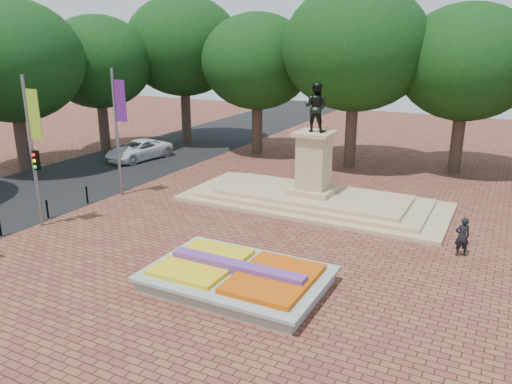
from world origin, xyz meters
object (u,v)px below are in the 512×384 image
at_px(flower_bed, 238,277).
at_px(monument, 313,188).
at_px(van, 139,150).
at_px(pedestrian, 462,237).

relative_size(flower_bed, monument, 0.45).
distance_m(flower_bed, monument, 10.07).
bearing_deg(flower_bed, van, 139.45).
height_order(monument, van, monument).
bearing_deg(monument, flower_bed, -84.13).
xyz_separation_m(van, pedestrian, (22.76, -7.17, 0.13)).
height_order(van, pedestrian, pedestrian).
relative_size(van, pedestrian, 3.05).
bearing_deg(flower_bed, monument, 95.87).
bearing_deg(pedestrian, flower_bed, 17.64).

